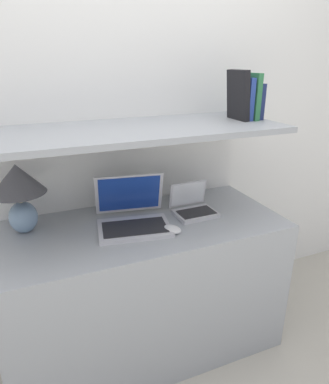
{
  "coord_description": "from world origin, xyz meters",
  "views": [
    {
      "loc": [
        -0.5,
        -1.15,
        1.54
      ],
      "look_at": [
        0.11,
        0.32,
        0.92
      ],
      "focal_mm": 32.0,
      "sensor_mm": 36.0,
      "label": 1
    }
  ],
  "objects": [
    {
      "name": "wall_back",
      "position": [
        0.0,
        0.7,
        1.2
      ],
      "size": [
        6.0,
        0.05,
        2.4
      ],
      "color": "white",
      "rests_on": "ground_plane"
    },
    {
      "name": "back_riser",
      "position": [
        0.0,
        0.66,
        0.61
      ],
      "size": [
        1.42,
        0.04,
        1.21
      ],
      "color": "white",
      "rests_on": "ground_plane"
    },
    {
      "name": "laptop_small",
      "position": [
        0.29,
        0.34,
        0.8
      ],
      "size": [
        0.22,
        0.2,
        0.16
      ],
      "color": "silver",
      "rests_on": "desk"
    },
    {
      "name": "book_green",
      "position": [
        0.63,
        0.39,
        1.36
      ],
      "size": [
        0.03,
        0.17,
        0.23
      ],
      "color": "#2D7042",
      "rests_on": "shelf"
    },
    {
      "name": "table_lamp",
      "position": [
        -0.55,
        0.46,
        0.99
      ],
      "size": [
        0.25,
        0.25,
        0.34
      ],
      "color": "#7593B2",
      "rests_on": "desk"
    },
    {
      "name": "book_black",
      "position": [
        0.56,
        0.39,
        1.37
      ],
      "size": [
        0.05,
        0.17,
        0.25
      ],
      "color": "black",
      "rests_on": "shelf"
    },
    {
      "name": "laptop_large",
      "position": [
        -0.06,
        0.33,
        0.82
      ],
      "size": [
        0.4,
        0.37,
        0.24
      ],
      "color": "silver",
      "rests_on": "desk"
    },
    {
      "name": "router_box",
      "position": [
        0.09,
        0.57,
        0.83
      ],
      "size": [
        0.1,
        0.07,
        0.13
      ],
      "color": "gray",
      "rests_on": "desk"
    },
    {
      "name": "desk",
      "position": [
        0.0,
        0.32,
        0.38
      ],
      "size": [
        1.42,
        0.64,
        0.76
      ],
      "color": "#999EA3",
      "rests_on": "ground_plane"
    },
    {
      "name": "book_blue",
      "position": [
        0.59,
        0.39,
        1.35
      ],
      "size": [
        0.03,
        0.15,
        0.21
      ],
      "color": "#284293",
      "rests_on": "shelf"
    },
    {
      "name": "computer_mouse",
      "position": [
        0.1,
        0.18,
        0.78
      ],
      "size": [
        0.1,
        0.11,
        0.03
      ],
      "color": "white",
      "rests_on": "desk"
    },
    {
      "name": "shelf",
      "position": [
        0.0,
        0.39,
        1.23
      ],
      "size": [
        1.42,
        0.58,
        0.03
      ],
      "color": "#999EA3",
      "rests_on": "back_riser"
    },
    {
      "name": "book_navy",
      "position": [
        0.67,
        0.39,
        1.33
      ],
      "size": [
        0.03,
        0.14,
        0.18
      ],
      "color": "navy",
      "rests_on": "shelf"
    }
  ]
}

